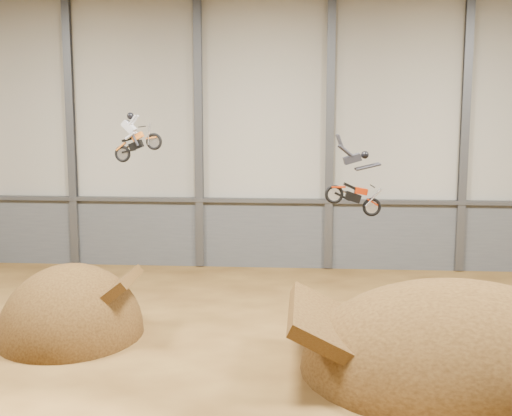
{
  "coord_description": "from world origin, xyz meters",
  "views": [
    {
      "loc": [
        2.24,
        -21.36,
        9.02
      ],
      "look_at": [
        0.39,
        4.0,
        4.9
      ],
      "focal_mm": 50.0,
      "sensor_mm": 36.0,
      "label": 1
    }
  ],
  "objects_px": {
    "fmx_rider_a": "(141,132)",
    "fmx_rider_b": "(351,176)",
    "takeoff_ramp": "(72,335)",
    "landing_ramp": "(457,372)"
  },
  "relations": [
    {
      "from": "fmx_rider_a",
      "to": "fmx_rider_b",
      "type": "bearing_deg",
      "value": -5.19
    },
    {
      "from": "takeoff_ramp",
      "to": "fmx_rider_a",
      "type": "bearing_deg",
      "value": 47.86
    },
    {
      "from": "takeoff_ramp",
      "to": "landing_ramp",
      "type": "height_order",
      "value": "landing_ramp"
    },
    {
      "from": "takeoff_ramp",
      "to": "fmx_rider_a",
      "type": "distance_m",
      "value": 8.22
    },
    {
      "from": "takeoff_ramp",
      "to": "fmx_rider_b",
      "type": "relative_size",
      "value": 2.19
    },
    {
      "from": "landing_ramp",
      "to": "fmx_rider_b",
      "type": "distance_m",
      "value": 7.61
    },
    {
      "from": "fmx_rider_b",
      "to": "fmx_rider_a",
      "type": "bearing_deg",
      "value": 158.64
    },
    {
      "from": "landing_ramp",
      "to": "fmx_rider_b",
      "type": "bearing_deg",
      "value": 137.91
    },
    {
      "from": "landing_ramp",
      "to": "fmx_rider_b",
      "type": "height_order",
      "value": "fmx_rider_b"
    },
    {
      "from": "fmx_rider_b",
      "to": "takeoff_ramp",
      "type": "bearing_deg",
      "value": 175.25
    }
  ]
}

